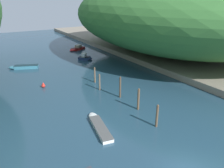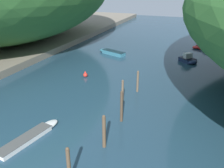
% 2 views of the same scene
% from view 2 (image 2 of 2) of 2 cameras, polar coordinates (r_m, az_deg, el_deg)
% --- Properties ---
extents(water_surface, '(130.00, 130.00, 0.00)m').
position_cam_2_polar(water_surface, '(38.12, 4.49, 2.93)').
color(water_surface, '#234256').
rests_on(water_surface, ground).
extents(boat_far_right_bank, '(3.52, 3.53, 1.51)m').
position_cam_2_polar(boat_far_right_bank, '(44.03, 17.13, 5.33)').
color(boat_far_right_bank, navy).
rests_on(boat_far_right_bank, water_surface).
extents(boat_moored_right, '(5.95, 3.45, 0.69)m').
position_cam_2_polar(boat_moored_right, '(47.20, -0.30, 7.30)').
color(boat_moored_right, teal).
rests_on(boat_moored_right, water_surface).
extents(boat_far_upstream, '(2.30, 6.61, 0.44)m').
position_cam_2_polar(boat_far_upstream, '(23.39, -17.78, -11.14)').
color(boat_far_upstream, white).
rests_on(boat_far_upstream, water_surface).
extents(boat_cabin_cruiser, '(5.51, 3.98, 1.27)m').
position_cam_2_polar(boat_cabin_cruiser, '(54.56, 20.50, 8.04)').
color(boat_cabin_cruiser, red).
rests_on(boat_cabin_cruiser, water_surface).
extents(mooring_post_nearest, '(0.28, 0.28, 2.81)m').
position_cam_2_polar(mooring_post_nearest, '(17.73, -9.89, -17.70)').
color(mooring_post_nearest, brown).
rests_on(mooring_post_nearest, water_surface).
extents(mooring_post_second, '(0.30, 0.30, 3.00)m').
position_cam_2_polar(mooring_post_second, '(20.53, -1.84, -10.75)').
color(mooring_post_second, brown).
rests_on(mooring_post_second, water_surface).
extents(mooring_post_middle, '(0.27, 0.27, 3.24)m').
position_cam_2_polar(mooring_post_middle, '(24.00, 2.19, -5.12)').
color(mooring_post_middle, '#4C3D2D').
rests_on(mooring_post_middle, water_surface).
extents(mooring_post_fourth, '(0.25, 0.25, 2.68)m').
position_cam_2_polar(mooring_post_fourth, '(27.94, 2.43, -1.60)').
color(mooring_post_fourth, brown).
rests_on(mooring_post_fourth, water_surface).
extents(mooring_post_farthest, '(0.26, 0.26, 2.75)m').
position_cam_2_polar(mooring_post_farthest, '(30.66, 5.89, 0.63)').
color(mooring_post_farthest, brown).
rests_on(mooring_post_farthest, water_surface).
extents(channel_buoy_near, '(0.62, 0.62, 0.93)m').
position_cam_2_polar(channel_buoy_near, '(35.80, -6.12, 2.15)').
color(channel_buoy_near, red).
rests_on(channel_buoy_near, water_surface).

